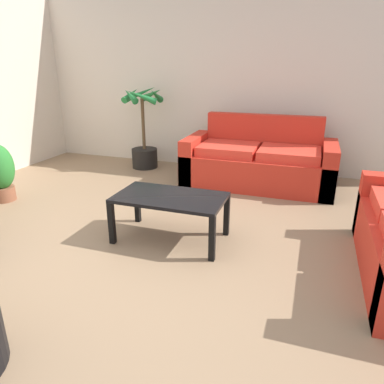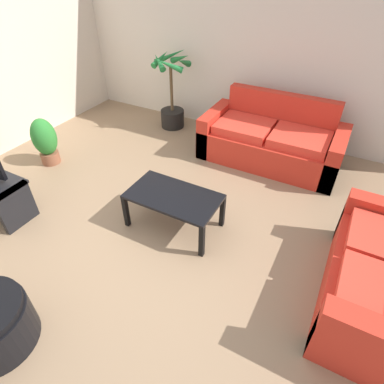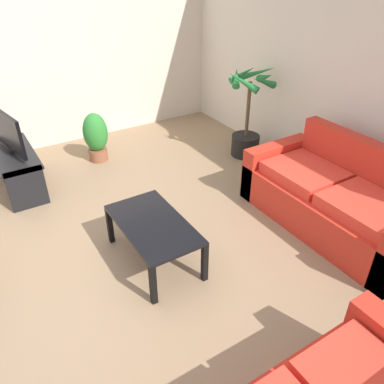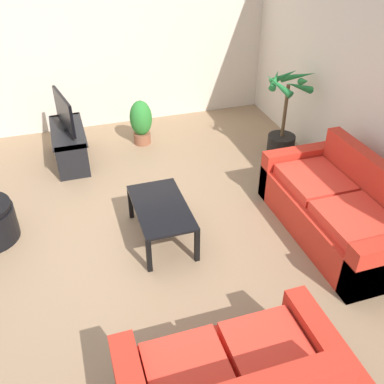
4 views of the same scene
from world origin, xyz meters
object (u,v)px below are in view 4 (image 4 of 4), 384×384
at_px(tv, 64,112).
at_px(potted_plant_small, 141,121).
at_px(potted_palm, 284,123).
at_px(couch_main, 338,211).
at_px(tv_stand, 69,140).
at_px(coffee_table, 161,210).

relative_size(tv, potted_plant_small, 1.19).
xyz_separation_m(tv, potted_palm, (0.76, 2.96, -0.26)).
height_order(couch_main, tv_stand, couch_main).
relative_size(tv_stand, potted_palm, 0.88).
bearing_deg(tv_stand, potted_plant_small, 100.97).
distance_m(tv, potted_palm, 3.06).
bearing_deg(potted_palm, tv_stand, -104.30).
relative_size(tv, potted_palm, 0.65).
bearing_deg(tv, potted_plant_small, 100.97).
height_order(couch_main, potted_palm, potted_palm).
distance_m(couch_main, tv_stand, 3.73).
bearing_deg(potted_palm, tv, -104.33).
xyz_separation_m(couch_main, potted_plant_small, (-2.80, -1.60, 0.06)).
distance_m(potted_palm, potted_plant_small, 2.11).
bearing_deg(potted_palm, potted_plant_small, -117.25).
bearing_deg(coffee_table, tv_stand, -158.68).
relative_size(tv, coffee_table, 0.82).
bearing_deg(couch_main, tv_stand, -133.93).
distance_m(tv, coffee_table, 2.26).
xyz_separation_m(tv_stand, potted_palm, (0.75, 2.96, 0.18)).
xyz_separation_m(couch_main, tv_stand, (-2.59, -2.68, 0.02)).
relative_size(couch_main, tv_stand, 1.77).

